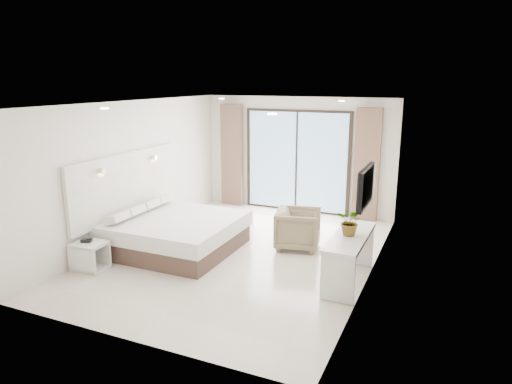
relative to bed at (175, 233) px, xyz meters
The scene contains 8 objects.
ground 1.29m from the bed, 13.45° to the left, with size 6.20×6.20×0.00m, color beige.
room_shell 1.91m from the bed, 44.55° to the left, with size 4.62×6.22×2.72m.
bed is the anchor object (origin of this frame).
nightstand 1.56m from the bed, 119.85° to the right, with size 0.53×0.44×0.47m.
phone 1.59m from the bed, 121.98° to the right, with size 0.16×0.13×0.05m, color black.
console_desk 3.27m from the bed, ahead, with size 0.51×1.63×0.77m.
plant 3.32m from the bed, ahead, with size 0.39×0.43×0.34m, color #33662D.
armchair 2.29m from the bed, 26.09° to the left, with size 0.79×0.74×0.81m, color #948361.
Camera 1 is at (3.37, -7.01, 3.10)m, focal length 32.00 mm.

